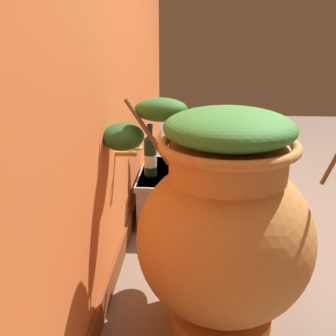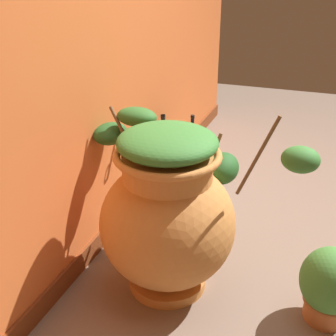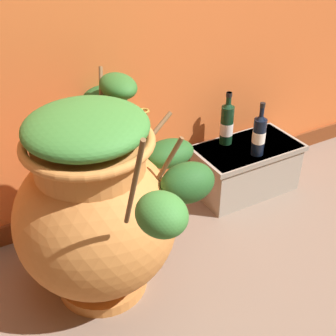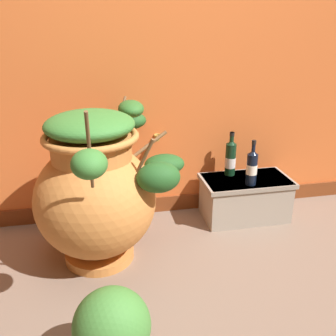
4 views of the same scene
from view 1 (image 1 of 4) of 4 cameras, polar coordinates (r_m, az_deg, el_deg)
ground_plane at (r=2.49m, az=20.75°, el=-10.24°), size 7.00×7.00×0.00m
terracotta_urn at (r=1.66m, az=7.41°, el=-6.81°), size 0.86×1.16×0.98m
stone_ledge at (r=2.69m, az=-0.03°, el=-3.03°), size 0.60×0.33×0.29m
wine_bottle_left at (r=2.53m, az=-2.33°, el=1.80°), size 0.07×0.07×0.31m
wine_bottle_middle at (r=2.59m, az=1.91°, el=2.14°), size 0.07×0.07×0.30m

